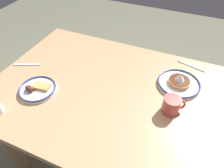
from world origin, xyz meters
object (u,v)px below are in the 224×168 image
(plate_center_pancakes, at_px, (37,89))
(fork_far, at_px, (27,64))
(coffee_mug, at_px, (172,105))
(fork_near, at_px, (191,66))
(plate_near_main, at_px, (179,83))

(plate_center_pancakes, distance_m, fork_far, 0.28)
(plate_center_pancakes, height_order, coffee_mug, coffee_mug)
(plate_center_pancakes, relative_size, coffee_mug, 1.84)
(fork_near, bearing_deg, fork_far, 22.21)
(coffee_mug, height_order, fork_near, coffee_mug)
(plate_center_pancakes, xyz_separation_m, fork_far, (0.22, -0.17, -0.01))
(fork_near, relative_size, fork_far, 1.06)
(plate_near_main, relative_size, fork_near, 1.37)
(coffee_mug, bearing_deg, fork_far, -0.95)
(plate_center_pancakes, relative_size, fork_far, 1.23)
(fork_near, distance_m, fork_far, 1.09)
(coffee_mug, bearing_deg, plate_center_pancakes, 11.79)
(plate_center_pancakes, xyz_separation_m, coffee_mug, (-0.74, -0.15, 0.03))
(plate_near_main, distance_m, coffee_mug, 0.22)
(plate_center_pancakes, bearing_deg, fork_far, -37.86)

